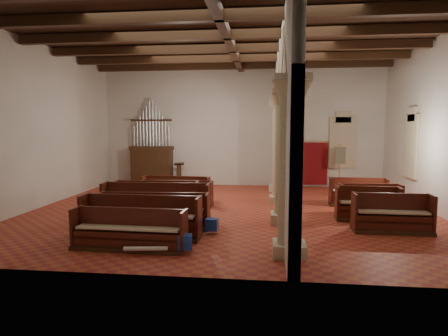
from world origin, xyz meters
The scene contains 30 objects.
floor centered at (0.00, 0.00, 0.00)m, with size 14.00×14.00×0.00m, color #9E3F22.
ceiling centered at (0.00, 0.00, 6.00)m, with size 14.00×14.00×0.00m, color black.
wall_back centered at (0.00, 6.00, 3.00)m, with size 14.00×0.02×6.00m, color silver.
wall_front centered at (0.00, -6.00, 3.00)m, with size 14.00×0.02×6.00m, color silver.
wall_left centered at (-7.00, 0.00, 3.00)m, with size 0.02×12.00×6.00m, color silver.
wall_right centered at (7.00, 0.00, 3.00)m, with size 0.02×12.00×6.00m, color silver.
ceiling_beams centered at (0.00, 0.00, 5.82)m, with size 13.80×11.80×0.30m, color #392112, non-canonical shape.
arcade centered at (1.80, 0.00, 3.56)m, with size 0.90×11.90×6.00m.
window_right_b centered at (6.98, 2.50, 2.20)m, with size 0.03×1.00×2.20m, color #2C6348.
window_back centered at (5.00, 5.98, 2.20)m, with size 1.00×0.03×2.20m, color #2C6348.
pipe_organ centered at (-4.50, 5.50, 1.37)m, with size 2.10×0.85×4.40m.
lectern centered at (-3.10, 5.49, 0.50)m, with size 0.58×0.61×1.21m.
dossal_curtain centered at (3.50, 5.92, 1.17)m, with size 1.80×0.07×2.17m.
processional_banner centered at (4.64, 4.56, 0.78)m, with size 0.51×0.64×2.23m.
hymnal_box_a centered at (-0.62, -4.60, 0.27)m, with size 0.33×0.27×0.33m, color navy.
hymnal_box_b centered at (-0.22, -2.96, 0.26)m, with size 0.33×0.27×0.33m, color navy.
hymnal_box_c centered at (-1.51, -0.49, 0.27)m, with size 0.35×0.28×0.35m, color #153596.
tube_heater_a centered at (-1.48, -4.87, 0.16)m, with size 0.10×0.10×1.01m, color white.
tube_heater_b centered at (-2.59, -3.71, 0.16)m, with size 0.10×0.10×1.01m, color white.
nave_pew_0 centered at (-2.02, -4.46, 0.32)m, with size 2.81×0.75×0.98m.
nave_pew_1 centered at (-2.06, -3.49, 0.37)m, with size 3.24×0.81×1.13m.
nave_pew_2 centered at (-2.00, -2.55, 0.34)m, with size 3.26×0.87×1.03m.
nave_pew_3 centered at (-2.28, -1.32, 0.38)m, with size 3.51×0.87×1.14m.
nave_pew_4 centered at (-2.52, -0.45, 0.36)m, with size 2.96×0.88×1.08m.
nave_pew_5 centered at (-2.08, 0.67, 0.31)m, with size 2.77×0.74×0.95m.
nave_pew_6 centered at (-2.31, 1.52, 0.33)m, with size 2.76×0.84×1.00m.
aisle_pew_0 centered at (4.79, -2.23, 0.37)m, with size 2.14×0.77×1.09m.
aisle_pew_1 centered at (4.47, -0.93, 0.36)m, with size 1.98×0.81×1.07m.
aisle_pew_2 centered at (4.78, -0.03, 0.35)m, with size 2.05×0.76×1.03m.
aisle_pew_3 centered at (4.72, 1.37, 0.35)m, with size 2.08×0.74×1.05m.
Camera 1 is at (1.22, -12.96, 2.92)m, focal length 30.00 mm.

